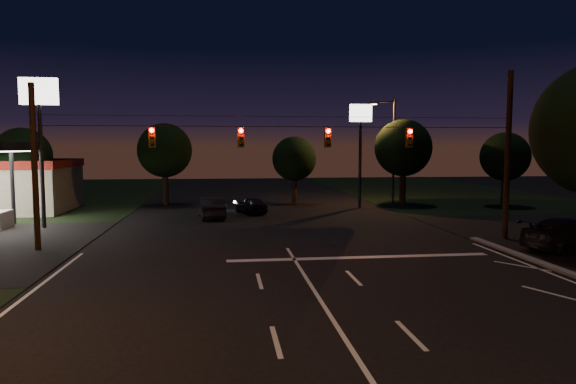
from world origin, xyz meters
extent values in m
plane|color=black|center=(0.00, 0.00, 0.00)|extent=(140.00, 140.00, 0.00)
cube|color=silver|center=(3.00, 11.50, 0.01)|extent=(12.00, 0.50, 0.01)
cylinder|color=black|center=(12.00, 15.00, 0.00)|extent=(0.30, 0.30, 9.00)
cylinder|color=black|center=(-12.00, 15.00, 0.00)|extent=(0.28, 0.28, 8.00)
cylinder|color=black|center=(0.00, 15.00, 6.00)|extent=(24.00, 0.03, 0.03)
cylinder|color=black|center=(0.00, 15.00, 6.50)|extent=(24.00, 0.02, 0.02)
cube|color=#3F3307|center=(-6.50, 15.00, 5.45)|extent=(0.32, 0.26, 1.00)
sphere|color=#FF0705|center=(-6.50, 14.84, 5.78)|extent=(0.22, 0.22, 0.22)
sphere|color=black|center=(-6.50, 14.84, 5.45)|extent=(0.20, 0.20, 0.20)
sphere|color=black|center=(-6.50, 14.84, 5.12)|extent=(0.20, 0.20, 0.20)
cube|color=#3F3307|center=(-2.20, 15.00, 5.45)|extent=(0.32, 0.26, 1.00)
sphere|color=#FF0705|center=(-2.20, 14.84, 5.78)|extent=(0.22, 0.22, 0.22)
sphere|color=black|center=(-2.20, 14.84, 5.45)|extent=(0.20, 0.20, 0.20)
sphere|color=black|center=(-2.20, 14.84, 5.12)|extent=(0.20, 0.20, 0.20)
cube|color=#3F3307|center=(2.20, 15.00, 5.45)|extent=(0.32, 0.26, 1.00)
sphere|color=#FF0705|center=(2.20, 14.84, 5.78)|extent=(0.22, 0.22, 0.22)
sphere|color=black|center=(2.20, 14.84, 5.45)|extent=(0.20, 0.20, 0.20)
sphere|color=black|center=(2.20, 14.84, 5.12)|extent=(0.20, 0.20, 0.20)
cube|color=#3F3307|center=(6.50, 15.00, 5.45)|extent=(0.32, 0.26, 1.00)
sphere|color=#FF0705|center=(6.50, 14.84, 5.78)|extent=(0.22, 0.22, 0.22)
sphere|color=black|center=(6.50, 14.84, 5.45)|extent=(0.20, 0.20, 0.20)
sphere|color=black|center=(6.50, 14.84, 5.12)|extent=(0.20, 0.20, 0.20)
cube|color=gray|center=(-16.50, 22.00, 0.55)|extent=(0.80, 2.00, 1.10)
cylinder|color=black|center=(-16.50, 24.00, 2.40)|extent=(0.24, 0.24, 4.80)
cylinder|color=black|center=(-14.00, 22.00, 3.75)|extent=(0.24, 0.24, 7.50)
cube|color=white|center=(-14.00, 22.00, 8.30)|extent=(2.20, 0.30, 1.60)
cylinder|color=black|center=(8.00, 30.00, 3.50)|extent=(0.24, 0.24, 7.00)
cube|color=white|center=(8.00, 30.00, 7.70)|extent=(1.80, 0.30, 1.40)
cylinder|color=black|center=(11.50, 32.00, 4.50)|extent=(0.20, 0.20, 9.00)
cylinder|color=black|center=(10.60, 32.00, 8.80)|extent=(1.80, 0.12, 0.12)
cube|color=black|center=(9.70, 32.00, 8.70)|extent=(0.60, 0.35, 0.22)
cube|color=orange|center=(9.70, 32.00, 8.58)|extent=(0.45, 0.25, 0.04)
cylinder|color=black|center=(-18.00, 30.00, 1.50)|extent=(0.49, 0.49, 3.00)
sphere|color=black|center=(-18.00, 30.00, 4.32)|extent=(4.20, 4.20, 4.20)
sphere|color=black|center=(-17.58, 30.32, 4.19)|extent=(3.15, 3.15, 3.15)
sphere|color=black|center=(-18.42, 30.21, 4.23)|extent=(2.94, 2.94, 2.94)
cylinder|color=black|center=(-8.00, 34.00, 1.62)|extent=(0.52, 0.52, 3.25)
sphere|color=black|center=(-8.00, 34.00, 4.68)|extent=(4.60, 4.60, 4.60)
sphere|color=black|center=(-7.54, 34.34, 4.54)|extent=(3.45, 3.45, 3.45)
sphere|color=black|center=(-8.46, 34.23, 4.58)|extent=(3.22, 3.22, 3.22)
cylinder|color=black|center=(3.00, 33.00, 1.38)|extent=(0.47, 0.47, 2.75)
sphere|color=black|center=(3.00, 33.00, 3.96)|extent=(3.80, 3.80, 3.80)
sphere|color=black|center=(3.38, 33.28, 3.85)|extent=(2.85, 2.85, 2.85)
sphere|color=black|center=(2.62, 33.19, 3.87)|extent=(2.66, 2.66, 2.66)
cylinder|color=black|center=(12.00, 31.00, 1.70)|extent=(0.53, 0.53, 3.40)
sphere|color=black|center=(12.00, 31.00, 4.90)|extent=(4.80, 4.80, 4.80)
sphere|color=black|center=(12.48, 31.36, 4.75)|extent=(3.60, 3.60, 3.60)
sphere|color=black|center=(11.52, 31.24, 4.79)|extent=(3.36, 3.36, 3.36)
cylinder|color=black|center=(20.00, 29.00, 1.45)|extent=(0.48, 0.48, 2.90)
sphere|color=black|center=(20.00, 29.00, 4.18)|extent=(4.00, 4.00, 4.00)
sphere|color=black|center=(20.40, 29.30, 4.06)|extent=(3.00, 3.00, 3.00)
sphere|color=black|center=(19.60, 29.20, 4.09)|extent=(2.80, 2.80, 2.80)
imported|color=black|center=(-1.04, 27.54, 0.63)|extent=(2.53, 3.96, 1.25)
imported|color=black|center=(-3.94, 25.30, 0.74)|extent=(2.10, 4.63, 1.47)
imported|color=black|center=(13.58, 11.66, 0.79)|extent=(5.82, 3.44, 1.58)
camera|label=1|loc=(-3.11, -10.72, 5.00)|focal=32.00mm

